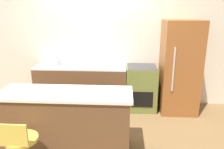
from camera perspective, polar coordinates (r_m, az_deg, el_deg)
ground_plane at (r=4.51m, az=-4.93°, el=-10.02°), size 14.00×14.00×0.00m
wall_back at (r=4.75m, az=-4.15°, el=7.87°), size 8.00×0.06×2.60m
back_counter at (r=4.67m, az=-7.89°, el=-3.10°), size 1.87×0.61×0.91m
kitchen_island at (r=3.31m, az=-11.70°, el=-11.78°), size 1.88×0.63×0.90m
oven_range at (r=4.60m, az=7.61°, el=-3.40°), size 0.61×0.63×0.91m
refrigerator at (r=4.54m, az=17.21°, el=1.83°), size 0.71×0.73×1.83m
stool_chair at (r=3.00m, az=-22.56°, el=-17.59°), size 0.40×0.40×0.80m
kettle at (r=4.70m, az=-14.48°, el=3.48°), size 0.20×0.20×0.21m
mixing_bowl at (r=4.50m, az=-1.72°, el=2.90°), size 0.22×0.22×0.08m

